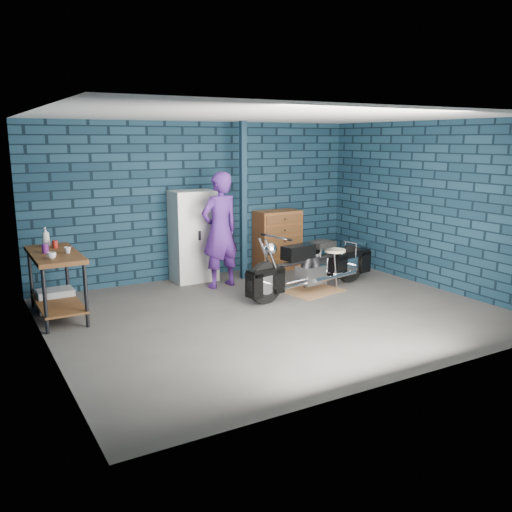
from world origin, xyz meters
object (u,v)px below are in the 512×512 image
Objects in this scene: person at (220,230)px; tool_chest at (278,240)px; storage_bin at (56,300)px; locker at (194,236)px; motorcycle at (313,261)px; workbench at (57,285)px; shop_stool at (334,268)px.

person reaches higher than tool_chest.
locker is (2.39, 0.56, 0.63)m from storage_bin.
tool_chest reaches higher than motorcycle.
tool_chest is at bearing 12.38° from workbench.
person is 1.64m from tool_chest.
person is at bearing 150.43° from shop_stool.
workbench is 0.90× the size of locker.
locker is at bearing 13.30° from storage_bin.
motorcycle is 1.20× the size of person.
person is 1.99m from shop_stool.
workbench is 0.45m from storage_bin.
motorcycle is 0.51m from shop_stool.
locker is at bearing 120.78° from motorcycle.
person is at bearing 129.11° from motorcycle.
motorcycle reaches higher than storage_bin.
locker reaches higher than shop_stool.
workbench is 2.59m from locker.
locker is at bearing -79.13° from person.
locker is at bearing 20.52° from workbench.
person is 1.22× the size of locker.
person reaches higher than motorcycle.
shop_stool is at bearing -39.19° from locker.
tool_chest is 1.75× the size of shop_stool.
storage_bin is at bearing 86.61° from workbench.
storage_bin is 2.54m from locker.
storage_bin is 0.32× the size of locker.
locker reaches higher than tool_chest.
locker is (-0.22, 0.59, -0.17)m from person.
workbench is at bearing -159.48° from locker.
storage_bin is 4.15m from tool_chest.
storage_bin is at bearing -166.70° from locker.
tool_chest is (0.31, 1.58, 0.05)m from motorcycle.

